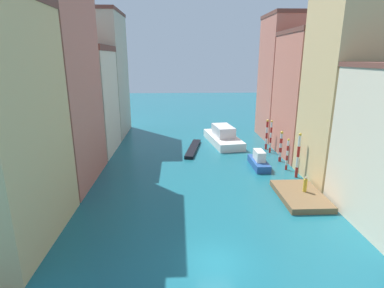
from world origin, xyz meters
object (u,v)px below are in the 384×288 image
Objects in this scene: motorboat_0 at (259,161)px; waterfront_dock at (300,195)px; mooring_pole_1 at (287,154)px; mooring_pole_3 at (271,136)px; person_on_dock at (305,185)px; mooring_pole_0 at (298,155)px; gondola_black at (193,149)px; vaporetto_white at (223,137)px; mooring_pole_4 at (267,134)px; mooring_pole_2 at (281,146)px.

waterfront_dock is at bearing -78.70° from motorboat_0.
mooring_pole_1 reaches higher than waterfront_dock.
mooring_pole_3 reaches higher than motorboat_0.
mooring_pole_3 is at bearing 86.66° from person_on_dock.
mooring_pole_0 is 16.13m from gondola_black.
person_on_dock is at bearing -75.35° from vaporetto_white.
mooring_pole_3 reaches higher than waterfront_dock.
mooring_pole_4 reaches higher than vaporetto_white.
mooring_pole_4 is at bearing -31.84° from vaporetto_white.
waterfront_dock is 0.61× the size of vaporetto_white.
person_on_dock is 20.55m from vaporetto_white.
mooring_pole_2 is 3.86m from mooring_pole_3.
mooring_pole_0 reaches higher than mooring_pole_3.
mooring_pole_4 is 7.13m from vaporetto_white.
mooring_pole_4 is at bearing 87.31° from person_on_dock.
vaporetto_white is at bearing 138.16° from mooring_pole_3.
motorboat_0 is (-1.79, 8.98, 0.45)m from waterfront_dock.
person_on_dock is 0.14× the size of vaporetto_white.
mooring_pole_1 is 0.83× the size of mooring_pole_3.
motorboat_0 is at bearing -150.05° from mooring_pole_2.
mooring_pole_2 is at bearing -87.04° from mooring_pole_4.
mooring_pole_2 reaches higher than mooring_pole_1.
person_on_dock is 0.33× the size of mooring_pole_3.
waterfront_dock is at bearing -98.01° from mooring_pole_2.
mooring_pole_3 is (-0.20, 3.84, 0.31)m from mooring_pole_2.
mooring_pole_0 is (1.61, 5.30, 2.40)m from waterfront_dock.
waterfront_dock is at bearing -106.90° from mooring_pole_0.
mooring_pole_3 reaches higher than person_on_dock.
motorboat_0 is (7.92, -7.54, 0.51)m from gondola_black.
mooring_pole_2 is 0.81× the size of motorboat_0.
mooring_pole_1 is at bearing -21.47° from motorboat_0.
mooring_pole_3 reaches higher than mooring_pole_1.
motorboat_0 is (-2.28, 8.72, -0.56)m from person_on_dock.
mooring_pole_2 is at bearing 29.95° from motorboat_0.
vaporetto_white is at bearing 148.16° from mooring_pole_4.
mooring_pole_4 is at bearing 90.34° from mooring_pole_1.
mooring_pole_3 reaches higher than vaporetto_white.
mooring_pole_2 is at bearing -86.99° from mooring_pole_3.
mooring_pole_3 is 1.72m from mooring_pole_4.
mooring_pole_3 is at bearing 84.84° from waterfront_dock.
vaporetto_white is at bearing 113.07° from mooring_pole_0.
mooring_pole_2 is 0.91× the size of mooring_pole_4.
gondola_black is (-11.33, 11.22, -2.46)m from mooring_pole_0.
mooring_pole_0 is 1.16× the size of mooring_pole_4.
vaporetto_white is at bearing 104.65° from motorboat_0.
mooring_pole_3 is at bearing 91.70° from mooring_pole_0.
mooring_pole_1 is 6.98m from mooring_pole_3.
mooring_pole_4 is at bearing 85.67° from waterfront_dock.
mooring_pole_3 is at bearing 61.51° from motorboat_0.
mooring_pole_3 is 0.53× the size of gondola_black.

